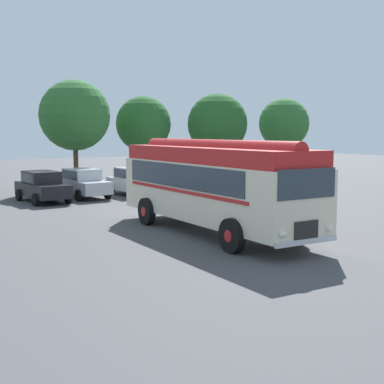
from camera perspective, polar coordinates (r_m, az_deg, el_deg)
The scene contains 10 objects.
ground_plane at distance 20.03m, azimuth 2.31°, elevation -4.41°, with size 120.00×120.00×0.00m, color #474749.
vintage_bus at distance 19.79m, azimuth 2.22°, elevation 1.00°, with size 2.99×10.16×3.49m.
car_near_left at distance 29.92m, azimuth -15.67°, elevation 0.58°, with size 2.26×4.34×1.66m.
car_mid_left at distance 31.32m, azimuth -11.59°, elevation 0.94°, with size 2.31×4.36×1.66m.
car_mid_right at distance 31.88m, azimuth -6.22°, elevation 1.13°, with size 2.16×4.30×1.66m.
box_van at distance 32.93m, azimuth -1.88°, elevation 2.23°, with size 2.68×5.90×2.50m.
tree_centre at distance 35.55m, azimuth -12.26°, elevation 7.93°, with size 4.56×4.56×7.12m.
tree_right_of_centre at distance 38.85m, azimuth -5.12°, elevation 7.19°, with size 3.96×3.96×6.32m.
tree_far_right at distance 40.48m, azimuth 2.78°, elevation 7.25°, with size 4.50×4.50×6.63m.
tree_extra_right at distance 43.77m, azimuth 9.71°, elevation 7.13°, with size 4.03×4.03×6.46m.
Camera 1 is at (-10.64, -16.54, 3.76)m, focal length 50.00 mm.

